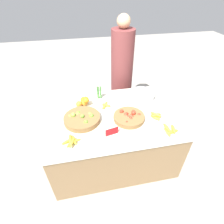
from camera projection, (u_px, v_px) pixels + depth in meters
name	position (u px, v px, depth m)	size (l,w,h in m)	color
ground_plane	(112.00, 153.00, 2.56)	(12.00, 12.00, 0.00)	#A39E93
market_table	(112.00, 136.00, 2.33)	(1.58, 1.15, 0.72)	olive
lime_bowl	(82.00, 118.00, 2.01)	(0.42, 0.42, 0.10)	olive
tomato_basket	(129.00, 117.00, 2.04)	(0.36, 0.36, 0.10)	olive
orange_pile	(84.00, 101.00, 2.25)	(0.17, 0.18, 0.13)	orange
metal_bowl	(142.00, 95.00, 2.42)	(0.35, 0.35, 0.06)	#B7B7BF
price_sign	(112.00, 132.00, 1.83)	(0.14, 0.04, 0.09)	red
veg_bundle	(99.00, 93.00, 2.35)	(0.06, 0.02, 0.18)	#428438
banana_bunch_front_left	(156.00, 116.00, 2.07)	(0.15, 0.15, 0.06)	gold
banana_bunch_middle_left	(72.00, 141.00, 1.76)	(0.20, 0.20, 0.06)	gold
banana_bunch_middle_right	(170.00, 130.00, 1.87)	(0.16, 0.19, 0.06)	gold
banana_bunch_front_center	(106.00, 105.00, 2.25)	(0.13, 0.17, 0.03)	gold
vendor_person	(122.00, 75.00, 2.84)	(0.34, 0.34, 1.66)	brown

